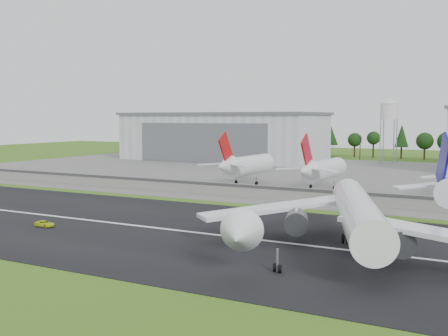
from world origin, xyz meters
The scene contains 13 objects.
ground centered at (0.00, 0.00, 0.00)m, with size 600.00×600.00×0.00m, color #3F6918.
runway centered at (0.00, 10.00, 0.05)m, with size 320.00×60.00×0.10m, color black.
runway_centerline centered at (0.00, 10.00, 0.11)m, with size 220.00×1.00×0.02m, color white.
apron centered at (0.00, 120.00, 0.05)m, with size 320.00×150.00×0.10m, color slate.
blast_fence centered at (0.00, 54.99, 1.81)m, with size 240.00×0.61×3.50m.
hangar_west centered at (-80.00, 164.92, 11.63)m, with size 97.00×44.00×23.20m.
water_tower centered at (-5.00, 185.00, 24.55)m, with size 8.40×8.40×29.40m.
utility_poles centered at (0.00, 200.00, 0.00)m, with size 230.00×3.00×12.00m, color black, non-canonical shape.
treeline centered at (0.00, 215.00, 0.00)m, with size 320.00×16.00×22.00m, color black, non-canonical shape.
main_airliner centered at (28.87, 9.59, 4.89)m, with size 53.74×57.44×18.17m.
ground_vehicle centered at (-28.72, 0.80, 0.68)m, with size 1.94×4.20×1.17m, color #CAE61B.
parked_jet_red_a centered at (-24.19, 76.58, 6.33)m, with size 7.36×31.29×16.84m.
parked_jet_red_b centered at (0.18, 76.56, 6.13)m, with size 7.36×31.29×16.64m.
Camera 1 is at (52.10, -75.32, 20.94)m, focal length 45.00 mm.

